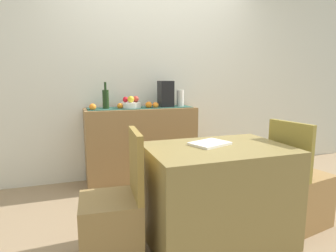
% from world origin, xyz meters
% --- Properties ---
extents(ground_plane, '(6.40, 6.40, 0.02)m').
position_xyz_m(ground_plane, '(0.00, 0.00, -0.01)').
color(ground_plane, '#967C5E').
rests_on(ground_plane, ground).
extents(room_wall_rear, '(6.40, 0.06, 2.70)m').
position_xyz_m(room_wall_rear, '(0.00, 1.18, 1.35)').
color(room_wall_rear, silver).
rests_on(room_wall_rear, ground).
extents(sideboard_console, '(1.29, 0.42, 0.90)m').
position_xyz_m(sideboard_console, '(-0.25, 0.92, 0.45)').
color(sideboard_console, olive).
rests_on(sideboard_console, ground).
extents(table_runner, '(1.22, 0.32, 0.01)m').
position_xyz_m(table_runner, '(-0.25, 0.92, 0.90)').
color(table_runner, '#254C3F').
rests_on(table_runner, sideboard_console).
extents(fruit_bowl, '(0.23, 0.23, 0.06)m').
position_xyz_m(fruit_bowl, '(-0.36, 0.92, 0.93)').
color(fruit_bowl, white).
rests_on(fruit_bowl, table_runner).
extents(apple_rear, '(0.07, 0.07, 0.07)m').
position_xyz_m(apple_rear, '(-0.36, 0.99, 1.00)').
color(apple_rear, '#A52E22').
rests_on(apple_rear, fruit_bowl).
extents(apple_center, '(0.07, 0.07, 0.07)m').
position_xyz_m(apple_center, '(-0.30, 0.94, 1.00)').
color(apple_center, '#BA392B').
rests_on(apple_center, fruit_bowl).
extents(apple_upper, '(0.06, 0.06, 0.06)m').
position_xyz_m(apple_upper, '(-0.42, 0.95, 1.00)').
color(apple_upper, red).
rests_on(apple_upper, fruit_bowl).
extents(apple_right, '(0.08, 0.08, 0.08)m').
position_xyz_m(apple_right, '(-0.37, 0.90, 1.00)').
color(apple_right, gold).
rests_on(apple_right, fruit_bowl).
extents(wine_bottle, '(0.07, 0.07, 0.30)m').
position_xyz_m(wine_bottle, '(-0.65, 0.92, 1.01)').
color(wine_bottle, '#1C3216').
rests_on(wine_bottle, sideboard_console).
extents(coffee_maker, '(0.16, 0.18, 0.31)m').
position_xyz_m(coffee_maker, '(0.06, 0.92, 1.05)').
color(coffee_maker, black).
rests_on(coffee_maker, sideboard_console).
extents(ceramic_vase, '(0.09, 0.09, 0.20)m').
position_xyz_m(ceramic_vase, '(0.25, 0.92, 1.00)').
color(ceramic_vase, silver).
rests_on(ceramic_vase, sideboard_console).
extents(orange_loose_far, '(0.07, 0.07, 0.07)m').
position_xyz_m(orange_loose_far, '(-0.80, 0.85, 0.93)').
color(orange_loose_far, orange).
rests_on(orange_loose_far, sideboard_console).
extents(orange_loose_end, '(0.07, 0.07, 0.07)m').
position_xyz_m(orange_loose_end, '(-0.49, 0.89, 0.93)').
color(orange_loose_end, orange).
rests_on(orange_loose_end, sideboard_console).
extents(orange_loose_mid, '(0.08, 0.08, 0.08)m').
position_xyz_m(orange_loose_mid, '(-0.16, 0.86, 0.93)').
color(orange_loose_mid, orange).
rests_on(orange_loose_mid, sideboard_console).
extents(orange_loose_near_bowl, '(0.07, 0.07, 0.07)m').
position_xyz_m(orange_loose_near_bowl, '(-0.08, 0.85, 0.93)').
color(orange_loose_near_bowl, orange).
rests_on(orange_loose_near_bowl, sideboard_console).
extents(dining_table, '(1.05, 0.71, 0.74)m').
position_xyz_m(dining_table, '(-0.01, -0.52, 0.37)').
color(dining_table, olive).
rests_on(dining_table, ground).
extents(open_book, '(0.34, 0.29, 0.02)m').
position_xyz_m(open_book, '(-0.04, -0.44, 0.75)').
color(open_book, white).
rests_on(open_book, dining_table).
extents(chair_near_window, '(0.43, 0.43, 0.90)m').
position_xyz_m(chair_near_window, '(-0.79, -0.52, 0.27)').
color(chair_near_window, olive).
rests_on(chair_near_window, ground).
extents(chair_by_corner, '(0.47, 0.47, 0.90)m').
position_xyz_m(chair_by_corner, '(0.78, -0.53, 0.27)').
color(chair_by_corner, olive).
rests_on(chair_by_corner, ground).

